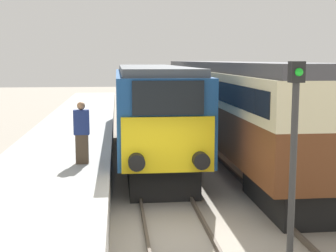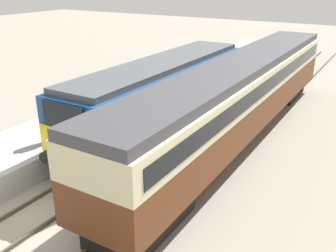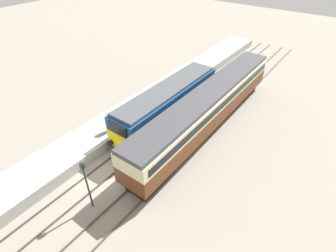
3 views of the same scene
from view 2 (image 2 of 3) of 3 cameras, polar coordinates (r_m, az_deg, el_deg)
ground_plane at (r=13.40m, az=-20.47°, el=-13.26°), size 120.00×120.00×0.00m
platform_left at (r=20.24m, az=-9.24°, el=1.65°), size 3.50×50.00×1.00m
rails_near_track at (r=16.35m, az=-6.97°, el=-4.96°), size 1.51×60.00×0.14m
rails_far_track at (r=14.71m, az=3.68°, el=-8.09°), size 1.50×60.00×0.14m
locomotive at (r=18.09m, az=-0.87°, el=4.75°), size 2.70×13.07×3.74m
passenger_carriage at (r=17.85m, az=11.02°, el=5.14°), size 2.75×20.67×3.90m
person_on_platform at (r=16.04m, az=-17.65°, el=0.73°), size 0.44×0.26×1.80m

